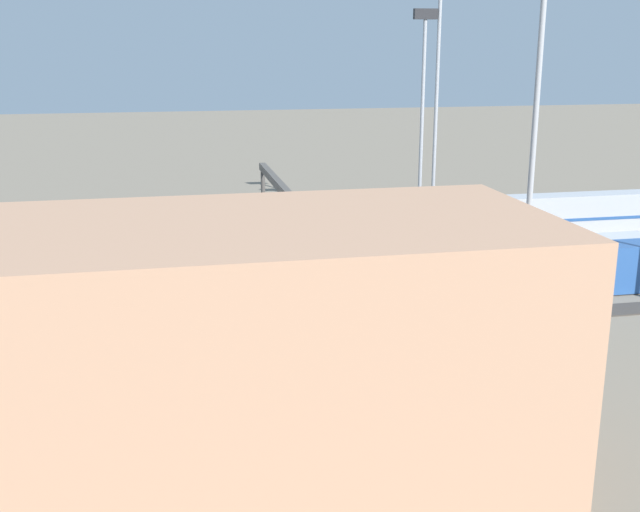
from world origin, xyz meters
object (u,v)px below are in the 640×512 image
train_on_track_4 (395,266)px  light_mast_2 (423,91)px  light_mast_0 (438,64)px  train_on_track_5 (385,284)px  signal_gantry (287,201)px  train_on_track_1 (357,225)px  light_mast_3 (538,79)px

train_on_track_4 → light_mast_2: 29.24m
train_on_track_4 → light_mast_0: light_mast_0 is taller
train_on_track_5 → signal_gantry: 13.38m
train_on_track_5 → light_mast_0: 36.18m
train_on_track_1 → train_on_track_4: size_ratio=1.32×
light_mast_3 → train_on_track_5: bearing=-41.1°
light_mast_0 → train_on_track_5: bearing=63.2°
train_on_track_1 → train_on_track_4: 15.01m
light_mast_0 → light_mast_2: bearing=-1.9°
light_mast_3 → signal_gantry: light_mast_3 is taller
train_on_track_1 → signal_gantry: signal_gantry is taller
train_on_track_5 → light_mast_0: size_ratio=2.10×
train_on_track_1 → light_mast_2: 19.13m
light_mast_0 → light_mast_3: size_ratio=1.01×
light_mast_2 → light_mast_3: light_mast_3 is taller
light_mast_0 → light_mast_3: 36.37m
train_on_track_1 → light_mast_0: size_ratio=3.79×
light_mast_0 → light_mast_2: size_ratio=1.22×
light_mast_3 → signal_gantry: size_ratio=0.90×
train_on_track_4 → light_mast_2: (-10.12, -23.24, 14.59)m
train_on_track_4 → train_on_track_1: bearing=-90.4°
train_on_track_1 → light_mast_3: (-6.38, 27.79, 17.00)m
train_on_track_5 → train_on_track_4: bearing=-116.0°
train_on_track_5 → train_on_track_4: 5.56m
light_mast_2 → light_mast_3: bearing=84.3°
train_on_track_5 → light_mast_0: light_mast_0 is taller
light_mast_0 → signal_gantry: size_ratio=0.90×
light_mast_0 → signal_gantry: light_mast_0 is taller
train_on_track_1 → light_mast_3: size_ratio=3.82×
train_on_track_5 → signal_gantry: bearing=-55.3°
train_on_track_5 → train_on_track_4: size_ratio=0.73×
light_mast_0 → light_mast_3: bearing=81.6°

